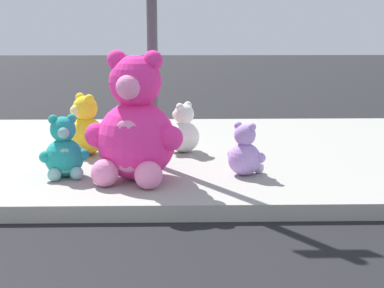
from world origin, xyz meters
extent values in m
cube|color=#9E9B93|center=(0.00, 5.20, 0.07)|extent=(28.00, 4.40, 0.15)
cylinder|color=#4C4C51|center=(1.00, 4.40, 1.75)|extent=(0.11, 0.11, 3.20)
sphere|color=#F22D93|center=(0.86, 3.85, 0.53)|extent=(0.77, 0.77, 0.77)
ellipsoid|color=pink|center=(0.80, 3.58, 0.53)|extent=(0.45, 0.26, 0.50)
sphere|color=#F22D93|center=(0.86, 3.85, 1.11)|extent=(0.50, 0.50, 0.50)
sphere|color=pink|center=(0.81, 3.64, 1.08)|extent=(0.23, 0.23, 0.23)
sphere|color=#F22D93|center=(1.03, 3.81, 1.31)|extent=(0.19, 0.19, 0.19)
sphere|color=#F22D93|center=(1.19, 3.67, 0.59)|extent=(0.24, 0.24, 0.24)
sphere|color=pink|center=(0.99, 3.48, 0.28)|extent=(0.26, 0.26, 0.26)
sphere|color=#F22D93|center=(0.69, 3.89, 1.31)|extent=(0.19, 0.19, 0.19)
sphere|color=#F22D93|center=(0.48, 3.84, 0.59)|extent=(0.24, 0.24, 0.24)
sphere|color=pink|center=(0.58, 3.58, 0.28)|extent=(0.26, 0.26, 0.26)
sphere|color=yellow|center=(0.19, 4.92, 0.37)|extent=(0.44, 0.44, 0.44)
ellipsoid|color=#F0DB80|center=(0.07, 4.82, 0.37)|extent=(0.23, 0.25, 0.29)
sphere|color=yellow|center=(0.19, 4.92, 0.70)|extent=(0.29, 0.29, 0.29)
sphere|color=#F0DB80|center=(0.10, 4.84, 0.68)|extent=(0.13, 0.13, 0.13)
sphere|color=yellow|center=(0.25, 4.84, 0.81)|extent=(0.11, 0.11, 0.11)
sphere|color=yellow|center=(0.28, 4.72, 0.40)|extent=(0.14, 0.14, 0.14)
sphere|color=#F0DB80|center=(0.13, 4.70, 0.23)|extent=(0.15, 0.15, 0.15)
sphere|color=yellow|center=(0.12, 4.99, 0.81)|extent=(0.11, 0.11, 0.11)
sphere|color=yellow|center=(0.01, 5.04, 0.40)|extent=(0.14, 0.14, 0.14)
sphere|color=#F0DB80|center=(-0.03, 4.89, 0.23)|extent=(0.15, 0.15, 0.15)
sphere|color=teal|center=(0.13, 3.95, 0.34)|extent=(0.39, 0.39, 0.39)
ellipsoid|color=#7BBFBC|center=(0.16, 3.82, 0.34)|extent=(0.23, 0.13, 0.25)
sphere|color=teal|center=(0.13, 3.95, 0.63)|extent=(0.25, 0.25, 0.25)
sphere|color=#7BBFBC|center=(0.15, 3.85, 0.61)|extent=(0.12, 0.12, 0.12)
sphere|color=teal|center=(0.22, 3.97, 0.73)|extent=(0.10, 0.10, 0.10)
sphere|color=teal|center=(0.32, 3.95, 0.37)|extent=(0.12, 0.12, 0.12)
sphere|color=#7BBFBC|center=(0.27, 3.82, 0.22)|extent=(0.13, 0.13, 0.13)
sphere|color=teal|center=(0.04, 3.93, 0.73)|extent=(0.10, 0.10, 0.10)
sphere|color=teal|center=(-0.04, 3.86, 0.37)|extent=(0.12, 0.12, 0.12)
sphere|color=#7BBFBC|center=(0.07, 3.77, 0.22)|extent=(0.13, 0.13, 0.13)
sphere|color=red|center=(0.84, 4.93, 0.30)|extent=(0.30, 0.30, 0.30)
ellipsoid|color=#DB7B7B|center=(0.73, 4.95, 0.30)|extent=(0.10, 0.18, 0.20)
sphere|color=red|center=(0.84, 4.93, 0.53)|extent=(0.20, 0.20, 0.20)
sphere|color=#DB7B7B|center=(0.76, 4.94, 0.52)|extent=(0.09, 0.09, 0.09)
sphere|color=red|center=(0.83, 4.86, 0.61)|extent=(0.08, 0.08, 0.08)
sphere|color=red|center=(0.77, 4.79, 0.32)|extent=(0.09, 0.09, 0.09)
sphere|color=#DB7B7B|center=(0.70, 4.87, 0.20)|extent=(0.10, 0.10, 0.10)
sphere|color=red|center=(0.85, 5.00, 0.61)|extent=(0.08, 0.08, 0.08)
sphere|color=red|center=(0.83, 5.08, 0.32)|extent=(0.09, 0.09, 0.09)
sphere|color=#DB7B7B|center=(0.73, 5.03, 0.20)|extent=(0.10, 0.10, 0.10)
sphere|color=white|center=(1.33, 5.01, 0.33)|extent=(0.37, 0.37, 0.37)
ellipsoid|color=white|center=(1.22, 5.09, 0.33)|extent=(0.18, 0.21, 0.24)
sphere|color=white|center=(1.33, 5.01, 0.61)|extent=(0.24, 0.24, 0.24)
sphere|color=white|center=(1.25, 5.07, 0.59)|extent=(0.11, 0.11, 0.11)
sphere|color=white|center=(1.28, 4.94, 0.70)|extent=(0.09, 0.09, 0.09)
sphere|color=white|center=(1.19, 4.90, 0.36)|extent=(0.11, 0.11, 0.11)
sphere|color=white|center=(1.14, 5.02, 0.21)|extent=(0.13, 0.13, 0.13)
sphere|color=white|center=(1.38, 5.08, 0.70)|extent=(0.09, 0.09, 0.09)
sphere|color=white|center=(1.39, 5.18, 0.36)|extent=(0.11, 0.11, 0.11)
sphere|color=white|center=(1.26, 5.18, 0.21)|extent=(0.13, 0.13, 0.13)
sphere|color=#B28CD8|center=(1.93, 3.96, 0.32)|extent=(0.33, 0.33, 0.33)
ellipsoid|color=silver|center=(2.00, 4.06, 0.32)|extent=(0.19, 0.16, 0.22)
sphere|color=#B28CD8|center=(1.93, 3.96, 0.56)|extent=(0.22, 0.22, 0.22)
sphere|color=silver|center=(1.98, 4.04, 0.55)|extent=(0.10, 0.10, 0.10)
sphere|color=#B28CD8|center=(1.87, 4.00, 0.65)|extent=(0.08, 0.08, 0.08)
sphere|color=#B28CD8|center=(1.82, 4.08, 0.34)|extent=(0.10, 0.10, 0.10)
sphere|color=silver|center=(1.93, 4.13, 0.21)|extent=(0.11, 0.11, 0.11)
sphere|color=#B28CD8|center=(1.99, 3.92, 0.65)|extent=(0.08, 0.08, 0.08)
sphere|color=#B28CD8|center=(2.08, 3.91, 0.34)|extent=(0.10, 0.10, 0.10)
sphere|color=silver|center=(2.08, 4.03, 0.21)|extent=(0.11, 0.11, 0.11)
camera|label=1|loc=(1.28, -1.45, 1.63)|focal=51.97mm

